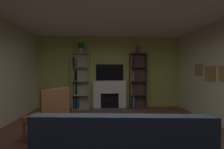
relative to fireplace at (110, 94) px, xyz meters
The scene contains 10 objects.
ground_plane 3.09m from the fireplace, 90.00° to the right, with size 7.58×7.58×0.00m, color brown.
wall_back_accent 0.85m from the fireplace, 90.00° to the left, with size 5.79×0.06×2.81m, color #B3C05C.
fireplace is the anchor object (origin of this frame).
tv 0.83m from the fireplace, 90.00° to the left, with size 1.07×0.06×0.63m, color black.
bookshelf_left 1.24m from the fireplace, behind, with size 0.64×0.34×2.14m.
bookshelf_right 1.12m from the fireplace, ahead, with size 0.64×0.34×2.14m.
potted_plant 2.11m from the fireplace, behind, with size 0.24×0.24×0.39m.
vase_with_flowers 2.04m from the fireplace, ahead, with size 0.12×0.12×0.46m.
armchair 2.99m from the fireplace, 116.91° to the right, with size 0.91×0.92×1.11m.
coffee_table 3.51m from the fireplace, 90.54° to the right, with size 0.90×0.45×0.37m.
Camera 1 is at (-0.21, -2.81, 1.47)m, focal length 24.16 mm.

